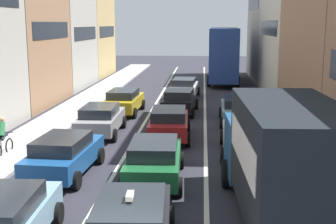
{
  "coord_description": "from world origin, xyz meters",
  "views": [
    {
      "loc": [
        1.53,
        -7.89,
        5.51
      ],
      "look_at": [
        0.0,
        12.0,
        1.6
      ],
      "focal_mm": 48.63,
      "sensor_mm": 36.0,
      "label": 1
    }
  ],
  "objects": [
    {
      "name": "wagon_right_lane_far",
      "position": [
        3.52,
        17.17,
        0.8
      ],
      "size": [
        2.13,
        4.34,
        1.49
      ],
      "rotation": [
        0.0,
        0.0,
        1.55
      ],
      "color": "#759EB7",
      "rests_on": "ground"
    },
    {
      "name": "sedan_left_lane_front",
      "position": [
        -3.28,
        2.1,
        0.8
      ],
      "size": [
        2.23,
        4.38,
        1.49
      ],
      "rotation": [
        0.0,
        0.0,
        1.62
      ],
      "color": "#759EB7",
      "rests_on": "ground"
    },
    {
      "name": "bus_mid_queue_primary",
      "position": [
        3.47,
        34.97,
        2.83
      ],
      "size": [
        3.13,
        10.59,
        5.06
      ],
      "rotation": [
        0.0,
        0.0,
        1.53
      ],
      "color": "navy",
      "rests_on": "ground"
    },
    {
      "name": "wagon_left_lane_second",
      "position": [
        -3.5,
        7.8,
        0.8
      ],
      "size": [
        2.25,
        4.39,
        1.49
      ],
      "rotation": [
        0.0,
        0.0,
        1.52
      ],
      "color": "#194C8C",
      "rests_on": "ground"
    },
    {
      "name": "cyclist_on_sidewalk",
      "position": [
        -6.72,
        9.79,
        0.85
      ],
      "size": [
        0.5,
        1.73,
        1.72
      ],
      "rotation": [
        0.0,
        0.0,
        1.54
      ],
      "color": "black",
      "rests_on": "ground"
    },
    {
      "name": "sidewalk_left",
      "position": [
        -6.7,
        20.0,
        0.07
      ],
      "size": [
        2.6,
        64.0,
        0.14
      ],
      "primitive_type": "cube",
      "color": "#9B9B9B",
      "rests_on": "ground"
    },
    {
      "name": "lane_stripe_right",
      "position": [
        1.7,
        20.0,
        0.01
      ],
      "size": [
        0.16,
        60.0,
        0.01
      ],
      "primitive_type": "cube",
      "color": "silver",
      "rests_on": "ground"
    },
    {
      "name": "sedan_right_lane_behind_truck",
      "position": [
        3.35,
        11.08,
        0.8
      ],
      "size": [
        2.17,
        4.35,
        1.49
      ],
      "rotation": [
        0.0,
        0.0,
        1.54
      ],
      "color": "beige",
      "rests_on": "ground"
    },
    {
      "name": "lane_stripe_left",
      "position": [
        -1.7,
        20.0,
        0.01
      ],
      "size": [
        0.16,
        60.0,
        0.01
      ],
      "primitive_type": "cube",
      "color": "silver",
      "rests_on": "ground"
    },
    {
      "name": "building_row_right",
      "position": [
        9.9,
        23.69,
        5.97
      ],
      "size": [
        7.2,
        43.9,
        14.15
      ],
      "rotation": [
        0.0,
        0.0,
        -1.57
      ],
      "color": "#B2ADA3",
      "rests_on": "ground"
    },
    {
      "name": "sedan_left_lane_fourth",
      "position": [
        -3.31,
        19.46,
        0.8
      ],
      "size": [
        2.2,
        4.37,
        1.49
      ],
      "rotation": [
        0.0,
        0.0,
        1.53
      ],
      "color": "#B29319",
      "rests_on": "ground"
    },
    {
      "name": "coupe_centre_lane_fourth",
      "position": [
        0.12,
        19.85,
        0.8
      ],
      "size": [
        2.3,
        4.41,
        1.49
      ],
      "rotation": [
        0.0,
        0.0,
        1.5
      ],
      "color": "black",
      "rests_on": "ground"
    },
    {
      "name": "hatchback_centre_lane_third",
      "position": [
        -0.07,
        13.46,
        0.8
      ],
      "size": [
        2.17,
        4.36,
        1.49
      ],
      "rotation": [
        0.0,
        0.0,
        1.6
      ],
      "color": "#A51E1E",
      "rests_on": "ground"
    },
    {
      "name": "sedan_centre_lane_second",
      "position": [
        -0.14,
        7.4,
        0.8
      ],
      "size": [
        2.16,
        4.35,
        1.49
      ],
      "rotation": [
        0.0,
        0.0,
        1.6
      ],
      "color": "#19592D",
      "rests_on": "ground"
    },
    {
      "name": "sedan_left_lane_third",
      "position": [
        -3.54,
        14.01,
        0.8
      ],
      "size": [
        2.12,
        4.33,
        1.49
      ],
      "rotation": [
        0.0,
        0.0,
        1.59
      ],
      "color": "gray",
      "rests_on": "ground"
    },
    {
      "name": "removalist_box_truck",
      "position": [
        3.7,
        4.1,
        1.97
      ],
      "size": [
        2.96,
        7.79,
        3.58
      ],
      "rotation": [
        0.0,
        0.0,
        1.61
      ],
      "color": "navy",
      "rests_on": "ground"
    },
    {
      "name": "sedan_centre_lane_fifth",
      "position": [
        0.17,
        25.59,
        0.8
      ],
      "size": [
        2.3,
        4.41,
        1.49
      ],
      "rotation": [
        0.0,
        0.0,
        1.5
      ],
      "color": "silver",
      "rests_on": "ground"
    }
  ]
}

